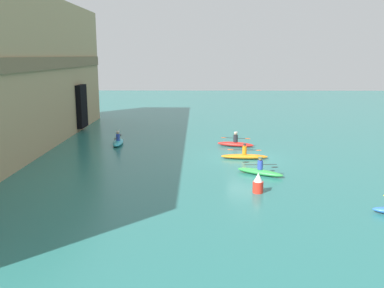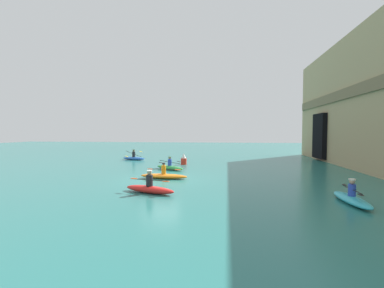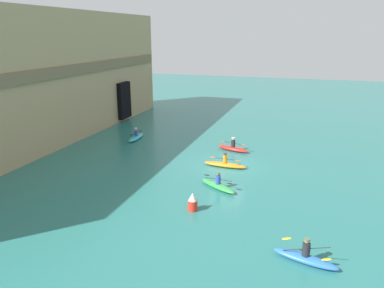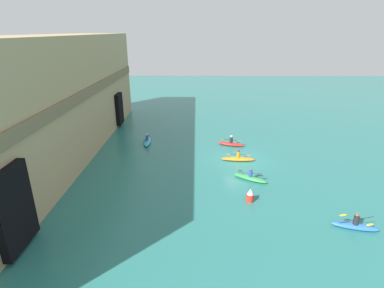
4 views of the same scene
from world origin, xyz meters
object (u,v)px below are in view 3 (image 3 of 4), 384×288
marker_buoy (193,202)px  kayak_red (233,148)px  kayak_blue (305,257)px  kayak_green (218,185)px  kayak_cyan (136,137)px  kayak_orange (225,164)px

marker_buoy → kayak_red: bearing=0.8°
kayak_blue → kayak_green: kayak_blue is taller
kayak_blue → marker_buoy: (3.28, 6.36, 0.26)m
kayak_green → kayak_cyan: bearing=-8.2°
kayak_cyan → marker_buoy: (-12.52, -9.79, 0.28)m
kayak_orange → marker_buoy: size_ratio=3.06×
kayak_orange → kayak_cyan: size_ratio=1.12×
kayak_blue → marker_buoy: 7.17m
kayak_red → marker_buoy: kayak_red is taller
kayak_blue → kayak_orange: bearing=-45.3°
kayak_red → kayak_orange: bearing=111.6°
kayak_green → kayak_blue: bearing=162.9°
kayak_orange → kayak_cyan: 11.02m
kayak_orange → marker_buoy: bearing=92.4°
kayak_cyan → kayak_blue: (-15.80, -16.16, 0.03)m
kayak_cyan → kayak_green: bearing=-133.8°
kayak_orange → kayak_cyan: kayak_cyan is taller
kayak_green → kayak_red: bearing=-52.0°
kayak_orange → kayak_green: (-4.16, -0.51, 0.02)m
kayak_blue → kayak_green: 8.90m
kayak_orange → kayak_green: kayak_green is taller
kayak_cyan → kayak_red: size_ratio=0.99×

